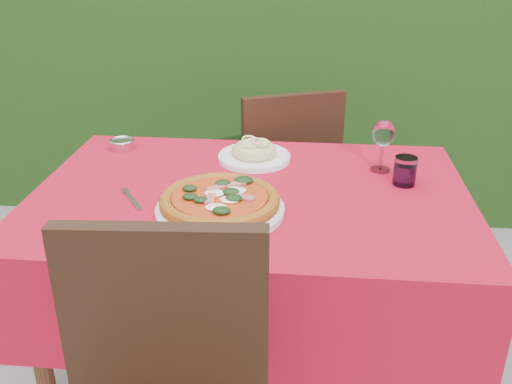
# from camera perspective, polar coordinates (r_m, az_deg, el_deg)

# --- Properties ---
(hedge) EXTENTS (3.20, 0.55, 1.78)m
(hedge) POSITION_cam_1_polar(r_m,az_deg,el_deg) (3.09, 2.62, 15.05)
(hedge) COLOR black
(hedge) RESTS_ON ground
(dining_table) EXTENTS (1.26, 0.86, 0.75)m
(dining_table) POSITION_cam_1_polar(r_m,az_deg,el_deg) (1.72, -0.50, -4.45)
(dining_table) COLOR #4B2918
(dining_table) RESTS_ON ground
(chair_far) EXTENTS (0.52, 0.52, 0.89)m
(chair_far) POSITION_cam_1_polar(r_m,az_deg,el_deg) (2.35, 2.79, 1.38)
(chair_far) COLOR black
(chair_far) RESTS_ON ground
(pizza_plate) EXTENTS (0.41, 0.41, 0.06)m
(pizza_plate) POSITION_cam_1_polar(r_m,az_deg,el_deg) (1.52, -3.63, -1.11)
(pizza_plate) COLOR silver
(pizza_plate) RESTS_ON dining_table
(pasta_plate) EXTENTS (0.24, 0.24, 0.07)m
(pasta_plate) POSITION_cam_1_polar(r_m,az_deg,el_deg) (1.87, -0.18, 3.91)
(pasta_plate) COLOR white
(pasta_plate) RESTS_ON dining_table
(water_glass) EXTENTS (0.07, 0.07, 0.09)m
(water_glass) POSITION_cam_1_polar(r_m,az_deg,el_deg) (1.74, 14.65, 1.92)
(water_glass) COLOR silver
(water_glass) RESTS_ON dining_table
(wine_glass) EXTENTS (0.07, 0.07, 0.17)m
(wine_glass) POSITION_cam_1_polar(r_m,az_deg,el_deg) (1.80, 12.63, 5.55)
(wine_glass) COLOR white
(wine_glass) RESTS_ON dining_table
(fork) EXTENTS (0.12, 0.16, 0.00)m
(fork) POSITION_cam_1_polar(r_m,az_deg,el_deg) (1.63, -12.21, -0.83)
(fork) COLOR #B1B1B8
(fork) RESTS_ON dining_table
(steel_ramekin) EXTENTS (0.08, 0.08, 0.03)m
(steel_ramekin) POSITION_cam_1_polar(r_m,az_deg,el_deg) (2.03, -13.25, 4.65)
(steel_ramekin) COLOR silver
(steel_ramekin) RESTS_ON dining_table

